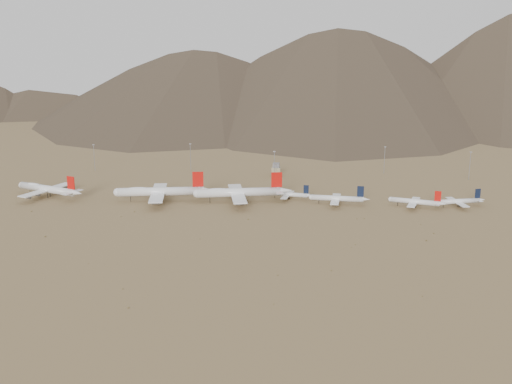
# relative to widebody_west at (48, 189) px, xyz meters

# --- Properties ---
(ground) EXTENTS (3000.00, 3000.00, 0.00)m
(ground) POSITION_rel_widebody_west_xyz_m (145.60, -21.31, -6.88)
(ground) COLOR #9C8050
(ground) RESTS_ON ground
(mountain_ridge) EXTENTS (4400.00, 1000.00, 300.00)m
(mountain_ridge) POSITION_rel_widebody_west_xyz_m (145.60, 878.69, 143.12)
(mountain_ridge) COLOR #4E3E2F
(mountain_ridge) RESTS_ON ground
(widebody_west) EXTENTS (63.97, 51.17, 19.97)m
(widebody_west) POSITION_rel_widebody_west_xyz_m (0.00, 0.00, 0.00)
(widebody_west) COLOR white
(widebody_west) RESTS_ON ground
(widebody_centre) EXTENTS (77.55, 60.74, 23.29)m
(widebody_centre) POSITION_rel_widebody_west_xyz_m (93.27, -1.29, 1.14)
(widebody_centre) COLOR white
(widebody_centre) RESTS_ON ground
(widebody_east) EXTENTS (76.54, 60.23, 23.13)m
(widebody_east) POSITION_rel_widebody_west_xyz_m (155.17, 3.90, 1.09)
(widebody_east) COLOR white
(widebody_east) RESTS_ON ground
(narrowbody_a) EXTENTS (37.52, 27.37, 12.47)m
(narrowbody_a) POSITION_rel_widebody_west_xyz_m (193.52, 17.02, -2.84)
(narrowbody_a) COLOR white
(narrowbody_a) RESTS_ON ground
(narrowbody_b) EXTENTS (46.92, 33.73, 15.48)m
(narrowbody_b) POSITION_rel_widebody_west_xyz_m (232.00, 5.47, -1.86)
(narrowbody_b) COLOR white
(narrowbody_b) RESTS_ON ground
(narrowbody_c) EXTENTS (42.65, 31.49, 14.38)m
(narrowbody_c) POSITION_rel_widebody_west_xyz_m (290.72, 4.27, -2.22)
(narrowbody_c) COLOR white
(narrowbody_c) RESTS_ON ground
(narrowbody_d) EXTENTS (39.77, 29.53, 13.54)m
(narrowbody_d) POSITION_rel_widebody_west_xyz_m (323.70, 10.56, -2.49)
(narrowbody_d) COLOR white
(narrowbody_d) RESTS_ON ground
(control_tower) EXTENTS (8.00, 8.00, 12.00)m
(control_tower) POSITION_rel_widebody_west_xyz_m (175.60, 98.69, -1.57)
(control_tower) COLOR tan
(control_tower) RESTS_ON ground
(mast_far_west) EXTENTS (2.00, 0.60, 25.70)m
(mast_far_west) POSITION_rel_widebody_west_xyz_m (2.09, 98.88, 7.32)
(mast_far_west) COLOR gray
(mast_far_west) RESTS_ON ground
(mast_west) EXTENTS (2.00, 0.60, 25.70)m
(mast_west) POSITION_rel_widebody_west_xyz_m (91.87, 114.26, 7.32)
(mast_west) COLOR gray
(mast_west) RESTS_ON ground
(mast_centre) EXTENTS (2.00, 0.60, 25.70)m
(mast_centre) POSITION_rel_widebody_west_xyz_m (175.04, 85.75, 7.32)
(mast_centre) COLOR gray
(mast_centre) RESTS_ON ground
(mast_east) EXTENTS (2.00, 0.60, 25.70)m
(mast_east) POSITION_rel_widebody_west_xyz_m (274.93, 120.32, 7.32)
(mast_east) COLOR gray
(mast_east) RESTS_ON ground
(mast_far_east) EXTENTS (2.00, 0.60, 25.70)m
(mast_far_east) POSITION_rel_widebody_west_xyz_m (348.86, 104.10, 7.32)
(mast_far_east) COLOR gray
(mast_far_east) RESTS_ON ground
(desert_scrub) EXTENTS (435.47, 166.89, 0.94)m
(desert_scrub) POSITION_rel_widebody_west_xyz_m (147.10, -85.62, -6.55)
(desert_scrub) COLOR olive
(desert_scrub) RESTS_ON ground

